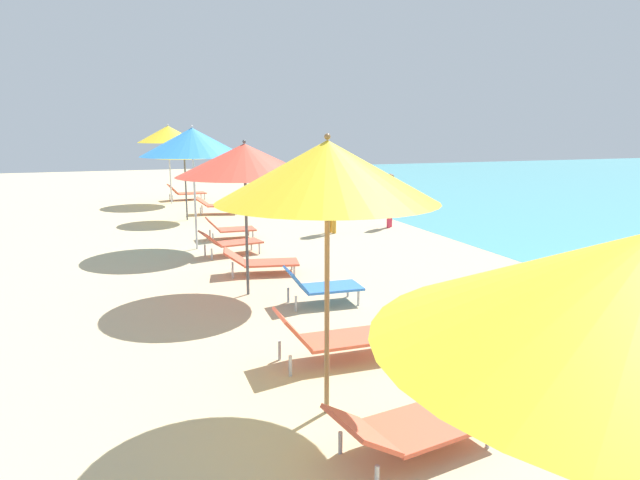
# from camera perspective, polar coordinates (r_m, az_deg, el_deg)

# --- Properties ---
(umbrella_third) EXTENTS (2.12, 2.12, 2.80)m
(umbrella_third) POSITION_cam_1_polar(r_m,az_deg,el_deg) (5.25, 0.75, 6.99)
(umbrella_third) COLOR olive
(umbrella_third) RESTS_ON ground
(lounger_third_shoreside) EXTENTS (1.51, 0.61, 0.69)m
(lounger_third_shoreside) POSITION_cam_1_polar(r_m,az_deg,el_deg) (6.97, 1.31, -9.77)
(lounger_third_shoreside) COLOR #D8593F
(lounger_third_shoreside) RESTS_ON ground
(lounger_third_inland) EXTENTS (1.59, 0.90, 0.50)m
(lounger_third_inland) POSITION_cam_1_polar(r_m,az_deg,el_deg) (5.26, 9.20, -18.16)
(lounger_third_inland) COLOR #D8593F
(lounger_third_inland) RESTS_ON ground
(umbrella_fourth) EXTENTS (2.30, 2.30, 2.65)m
(umbrella_fourth) POSITION_cam_1_polar(r_m,az_deg,el_deg) (9.42, -7.70, 8.08)
(umbrella_fourth) COLOR #4C4C51
(umbrella_fourth) RESTS_ON ground
(lounger_fourth_shoreside) EXTENTS (1.55, 0.87, 0.52)m
(lounger_fourth_shoreside) POSITION_cam_1_polar(r_m,az_deg,el_deg) (11.08, -6.13, -2.16)
(lounger_fourth_shoreside) COLOR #D8593F
(lounger_fourth_shoreside) RESTS_ON ground
(lounger_fourth_inland) EXTENTS (1.26, 0.65, 0.63)m
(lounger_fourth_inland) POSITION_cam_1_polar(r_m,az_deg,el_deg) (9.14, 0.09, -4.66)
(lounger_fourth_inland) COLOR blue
(lounger_fourth_inland) RESTS_ON ground
(umbrella_fifth) EXTENTS (2.41, 2.41, 2.90)m
(umbrella_fifth) POSITION_cam_1_polar(r_m,az_deg,el_deg) (13.36, -12.90, 9.72)
(umbrella_fifth) COLOR silver
(umbrella_fifth) RESTS_ON ground
(lounger_fifth_shoreside) EXTENTS (1.25, 0.67, 0.57)m
(lounger_fifth_shoreside) POSITION_cam_1_polar(r_m,az_deg,el_deg) (14.67, -9.23, 1.21)
(lounger_fifth_shoreside) COLOR #D8593F
(lounger_fifth_shoreside) RESTS_ON ground
(lounger_fifth_inland) EXTENTS (1.45, 0.80, 0.59)m
(lounger_fifth_inland) POSITION_cam_1_polar(r_m,az_deg,el_deg) (12.80, -9.17, -0.17)
(lounger_fifth_inland) COLOR #D8593F
(lounger_fifth_inland) RESTS_ON ground
(umbrella_sixth) EXTENTS (1.81, 1.81, 2.46)m
(umbrella_sixth) POSITION_cam_1_polar(r_m,az_deg,el_deg) (17.79, -13.72, 8.88)
(umbrella_sixth) COLOR #4C4C51
(umbrella_sixth) RESTS_ON ground
(lounger_sixth_shoreside) EXTENTS (1.54, 0.94, 0.58)m
(lounger_sixth_shoreside) POSITION_cam_1_polar(r_m,az_deg,el_deg) (19.01, -10.46, 3.59)
(lounger_sixth_shoreside) COLOR #D8593F
(lounger_sixth_shoreside) RESTS_ON ground
(umbrella_farthest) EXTENTS (2.26, 2.26, 2.97)m
(umbrella_farthest) POSITION_cam_1_polar(r_m,az_deg,el_deg) (21.89, -15.25, 10.38)
(umbrella_farthest) COLOR silver
(umbrella_farthest) RESTS_ON ground
(lounger_farthest_shoreside) EXTENTS (1.52, 0.80, 0.65)m
(lounger_farthest_shoreside) POSITION_cam_1_polar(r_m,az_deg,el_deg) (23.03, -13.55, 4.78)
(lounger_farthest_shoreside) COLOR #D8593F
(lounger_farthest_shoreside) RESTS_ON ground
(person_walking_near) EXTENTS (0.41, 0.41, 1.56)m
(person_walking_near) POSITION_cam_1_polar(r_m,az_deg,el_deg) (16.20, 7.17, 4.55)
(person_walking_near) COLOR #D8334C
(person_walking_near) RESTS_ON ground
(person_walking_far) EXTENTS (0.33, 0.41, 1.69)m
(person_walking_far) POSITION_cam_1_polar(r_m,az_deg,el_deg) (15.21, 1.26, 4.54)
(person_walking_far) COLOR orange
(person_walking_far) RESTS_ON ground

